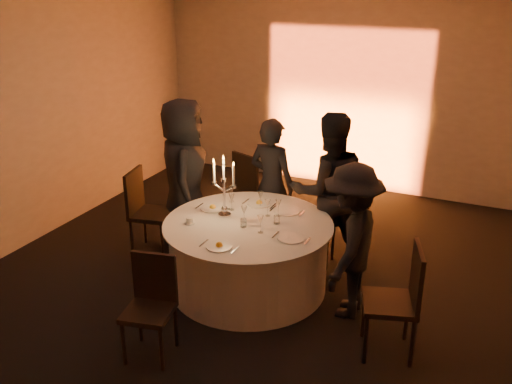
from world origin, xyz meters
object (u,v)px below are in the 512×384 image
at_px(chair_right, 401,295).
at_px(chair_front, 151,300).
at_px(guest_back_right, 328,191).
at_px(coffee_cup, 190,221).
at_px(chair_left, 145,207).
at_px(candelabra, 224,195).
at_px(guest_right, 351,242).
at_px(guest_left, 184,175).
at_px(banquet_table, 248,256).
at_px(chair_back_left, 252,186).
at_px(chair_back_right, 348,213).
at_px(guest_back_left, 272,184).

relative_size(chair_right, chair_front, 1.12).
relative_size(guest_back_right, coffee_cup, 16.63).
relative_size(chair_left, chair_front, 1.11).
height_order(chair_left, candelabra, candelabra).
distance_m(chair_front, guest_right, 1.98).
height_order(guest_back_right, candelabra, guest_back_right).
distance_m(guest_left, candelabra, 0.98).
xyz_separation_m(banquet_table, candelabra, (-0.32, 0.07, 0.63)).
xyz_separation_m(chair_front, guest_left, (-0.83, 1.96, 0.41)).
bearing_deg(chair_right, candelabra, -122.10).
height_order(chair_right, chair_front, chair_right).
distance_m(banquet_table, guest_left, 1.40).
xyz_separation_m(chair_left, chair_front, (1.20, -1.62, -0.06)).
relative_size(chair_left, chair_back_left, 0.99).
height_order(chair_back_right, candelabra, candelabra).
xyz_separation_m(chair_back_right, guest_right, (0.36, -1.17, 0.23)).
bearing_deg(chair_back_right, guest_left, -13.71).
distance_m(chair_left, chair_back_left, 1.46).
height_order(chair_left, guest_back_left, guest_back_left).
bearing_deg(banquet_table, guest_left, 152.21).
relative_size(banquet_table, chair_back_right, 1.82).
height_order(chair_front, coffee_cup, chair_front).
distance_m(chair_front, guest_back_left, 2.41).
xyz_separation_m(guest_back_right, coffee_cup, (-1.14, -1.15, -0.11)).
bearing_deg(guest_back_right, guest_back_left, -44.09).
relative_size(banquet_table, coffee_cup, 16.36).
height_order(banquet_table, candelabra, candelabra).
relative_size(banquet_table, chair_back_left, 1.71).
relative_size(guest_left, coffee_cup, 17.05).
bearing_deg(guest_back_right, guest_right, 86.76).
distance_m(chair_front, guest_left, 2.16).
relative_size(chair_left, chair_back_right, 1.05).
distance_m(chair_front, coffee_cup, 1.15).
bearing_deg(guest_right, chair_back_left, -130.42).
distance_m(chair_back_left, guest_left, 1.03).
height_order(chair_front, guest_back_left, guest_back_left).
bearing_deg(coffee_cup, chair_back_right, 47.27).
height_order(banquet_table, chair_front, chair_front).
distance_m(chair_right, guest_left, 3.06).
distance_m(chair_right, candelabra, 2.13).
bearing_deg(chair_back_right, guest_right, 76.73).
distance_m(chair_left, coffee_cup, 1.11).
bearing_deg(coffee_cup, guest_right, 8.42).
bearing_deg(chair_right, chair_back_left, -146.29).
distance_m(chair_back_left, guest_back_right, 1.36).
xyz_separation_m(chair_left, chair_back_right, (2.27, 0.90, -0.03)).
bearing_deg(banquet_table, chair_left, 170.09).
bearing_deg(chair_back_left, chair_right, 162.07).
bearing_deg(guest_right, chair_left, -96.78).
relative_size(chair_back_left, coffee_cup, 9.56).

